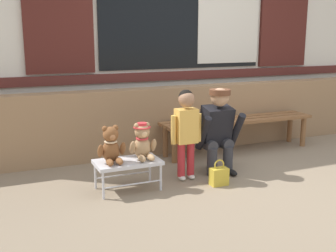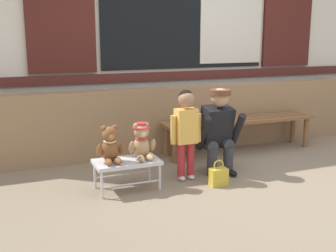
{
  "view_description": "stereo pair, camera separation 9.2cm",
  "coord_description": "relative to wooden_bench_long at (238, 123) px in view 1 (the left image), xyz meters",
  "views": [
    {
      "loc": [
        -2.55,
        -3.51,
        1.51
      ],
      "look_at": [
        -0.8,
        0.53,
        0.55
      ],
      "focal_mm": 45.04,
      "sensor_mm": 36.0,
      "label": 1
    },
    {
      "loc": [
        -2.47,
        -3.54,
        1.51
      ],
      "look_at": [
        -0.8,
        0.53,
        0.55
      ],
      "focal_mm": 45.04,
      "sensor_mm": 36.0,
      "label": 2
    }
  ],
  "objects": [
    {
      "name": "ground_plane",
      "position": [
        -0.43,
        -1.06,
        -0.37
      ],
      "size": [
        60.0,
        60.0,
        0.0
      ],
      "primitive_type": "plane",
      "color": "#84725B"
    },
    {
      "name": "brick_low_wall",
      "position": [
        -0.43,
        0.37,
        0.05
      ],
      "size": [
        6.27,
        0.25,
        0.85
      ],
      "primitive_type": "cube",
      "color": "#997551",
      "rests_on": "ground"
    },
    {
      "name": "shop_facade",
      "position": [
        -0.42,
        0.88,
        1.3
      ],
      "size": [
        6.4,
        0.26,
        3.32
      ],
      "color": "silver",
      "rests_on": "ground"
    },
    {
      "name": "wooden_bench_long",
      "position": [
        0.0,
        0.0,
        0.0
      ],
      "size": [
        2.1,
        0.4,
        0.44
      ],
      "color": "brown",
      "rests_on": "ground"
    },
    {
      "name": "small_display_bench",
      "position": [
        -1.76,
        -0.78,
        -0.11
      ],
      "size": [
        0.64,
        0.36,
        0.3
      ],
      "color": "silver",
      "rests_on": "ground"
    },
    {
      "name": "teddy_bear_plain",
      "position": [
        -1.92,
        -0.77,
        0.09
      ],
      "size": [
        0.28,
        0.26,
        0.36
      ],
      "color": "brown",
      "rests_on": "small_display_bench"
    },
    {
      "name": "teddy_bear_with_hat",
      "position": [
        -1.6,
        -0.77,
        0.1
      ],
      "size": [
        0.28,
        0.27,
        0.36
      ],
      "color": "tan",
      "rests_on": "small_display_bench"
    },
    {
      "name": "child_standing",
      "position": [
        -1.1,
        -0.72,
        0.22
      ],
      "size": [
        0.35,
        0.18,
        0.96
      ],
      "color": "#B7282D",
      "rests_on": "ground"
    },
    {
      "name": "adult_crouching",
      "position": [
        -0.67,
        -0.64,
        0.11
      ],
      "size": [
        0.5,
        0.49,
        0.95
      ],
      "color": "#333338",
      "rests_on": "ground"
    },
    {
      "name": "handbag_on_ground",
      "position": [
        -0.87,
        -1.02,
        -0.28
      ],
      "size": [
        0.18,
        0.11,
        0.27
      ],
      "color": "gold",
      "rests_on": "ground"
    }
  ]
}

